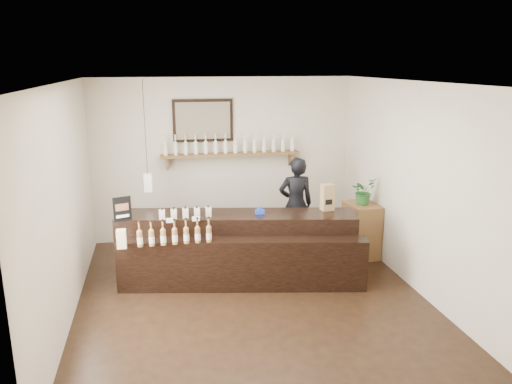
{
  "coord_description": "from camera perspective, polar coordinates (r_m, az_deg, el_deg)",
  "views": [
    {
      "loc": [
        -1.15,
        -6.01,
        3.03
      ],
      "look_at": [
        0.21,
        0.7,
        1.25
      ],
      "focal_mm": 35.0,
      "sensor_mm": 36.0,
      "label": 1
    }
  ],
  "objects": [
    {
      "name": "paper_bag",
      "position": [
        7.3,
        8.16,
        -0.59
      ],
      "size": [
        0.19,
        0.15,
        0.39
      ],
      "color": "olive",
      "rests_on": "counter"
    },
    {
      "name": "back_wall_decor",
      "position": [
        8.54,
        -4.55,
        5.92
      ],
      "size": [
        2.66,
        0.96,
        1.69
      ],
      "color": "brown",
      "rests_on": "ground"
    },
    {
      "name": "potted_plant",
      "position": [
        7.98,
        12.17,
        0.11
      ],
      "size": [
        0.49,
        0.47,
        0.42
      ],
      "primitive_type": "imported",
      "rotation": [
        0.0,
        0.0,
        0.48
      ],
      "color": "#266127",
      "rests_on": "side_cabinet"
    },
    {
      "name": "promo_sign",
      "position": [
        6.96,
        -15.04,
        -1.89
      ],
      "size": [
        0.24,
        0.09,
        0.34
      ],
      "color": "black",
      "rests_on": "counter"
    },
    {
      "name": "counter",
      "position": [
        7.16,
        -2.08,
        -6.61
      ],
      "size": [
        3.44,
        1.52,
        1.11
      ],
      "color": "black",
      "rests_on": "ground"
    },
    {
      "name": "shopkeeper",
      "position": [
        8.16,
        4.57,
        -0.7
      ],
      "size": [
        0.66,
        0.44,
        1.77
      ],
      "primitive_type": "imported",
      "rotation": [
        0.0,
        0.0,
        3.12
      ],
      "color": "black",
      "rests_on": "ground"
    },
    {
      "name": "room_shell",
      "position": [
        6.26,
        -0.61,
        2.34
      ],
      "size": [
        5.0,
        5.0,
        5.0
      ],
      "color": "beige",
      "rests_on": "ground"
    },
    {
      "name": "side_cabinet",
      "position": [
        8.17,
        11.93,
        -4.29
      ],
      "size": [
        0.48,
        0.63,
        0.87
      ],
      "color": "brown",
      "rests_on": "ground"
    },
    {
      "name": "ground",
      "position": [
        6.83,
        -0.57,
        -11.76
      ],
      "size": [
        5.0,
        5.0,
        0.0
      ],
      "primitive_type": "plane",
      "color": "black",
      "rests_on": "ground"
    },
    {
      "name": "tape_dispenser",
      "position": [
        7.08,
        0.44,
        -2.19
      ],
      "size": [
        0.13,
        0.05,
        0.11
      ],
      "color": "#1A41BC",
      "rests_on": "counter"
    }
  ]
}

